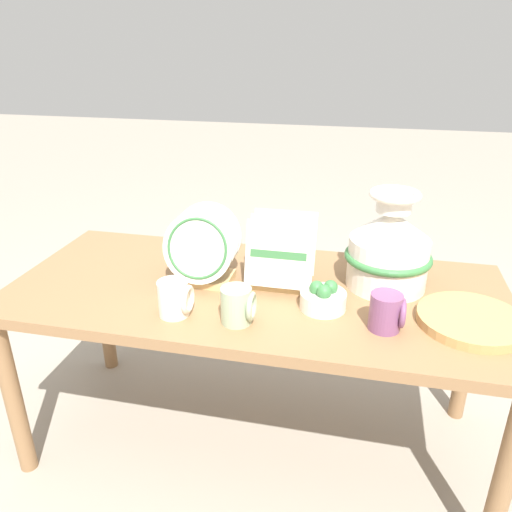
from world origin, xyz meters
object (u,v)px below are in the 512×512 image
object	(u,v)px
mug_sage_glaze	(238,305)
fruit_bowl	(323,298)
dish_rack_round_plates	(202,251)
mug_cream_glaze	(175,298)
ceramic_vase	(389,247)
wicker_charger_stack	(471,320)
mug_plum_glaze	(387,312)
dish_rack_square_plates	(281,260)

from	to	relation	value
mug_sage_glaze	fruit_bowl	world-z (taller)	mug_sage_glaze
fruit_bowl	dish_rack_round_plates	bearing A→B (deg)	167.41
mug_cream_glaze	fruit_bowl	size ratio (longest dim) A/B	0.77
ceramic_vase	mug_sage_glaze	size ratio (longest dim) A/B	3.00
ceramic_vase	wicker_charger_stack	distance (m)	0.32
mug_sage_glaze	mug_plum_glaze	xyz separation A→B (m)	(0.40, 0.05, 0.00)
dish_rack_square_plates	mug_plum_glaze	bearing A→B (deg)	-31.79
mug_sage_glaze	mug_cream_glaze	size ratio (longest dim) A/B	1.00
ceramic_vase	dish_rack_square_plates	distance (m)	0.34
dish_rack_square_plates	fruit_bowl	world-z (taller)	dish_rack_square_plates
ceramic_vase	mug_cream_glaze	bearing A→B (deg)	-151.41
dish_rack_square_plates	fruit_bowl	distance (m)	0.20
mug_sage_glaze	fruit_bowl	xyz separation A→B (m)	(0.22, 0.13, -0.02)
dish_rack_square_plates	mug_sage_glaze	size ratio (longest dim) A/B	2.15
fruit_bowl	mug_cream_glaze	bearing A→B (deg)	-162.38
dish_rack_round_plates	ceramic_vase	bearing A→B (deg)	10.11
wicker_charger_stack	mug_cream_glaze	xyz separation A→B (m)	(-0.82, -0.13, 0.04)
ceramic_vase	wicker_charger_stack	xyz separation A→B (m)	(0.23, -0.19, -0.12)
mug_sage_glaze	mug_cream_glaze	world-z (taller)	same
dish_rack_round_plates	wicker_charger_stack	world-z (taller)	dish_rack_round_plates
wicker_charger_stack	dish_rack_square_plates	bearing A→B (deg)	167.04
mug_sage_glaze	dish_rack_square_plates	bearing A→B (deg)	73.70
ceramic_vase	fruit_bowl	xyz separation A→B (m)	(-0.18, -0.19, -0.10)
mug_sage_glaze	fruit_bowl	size ratio (longest dim) A/B	0.77
ceramic_vase	fruit_bowl	world-z (taller)	ceramic_vase
mug_cream_glaze	fruit_bowl	bearing A→B (deg)	17.62
dish_rack_round_plates	mug_sage_glaze	bearing A→B (deg)	-51.56
fruit_bowl	wicker_charger_stack	bearing A→B (deg)	-0.15
mug_cream_glaze	dish_rack_square_plates	bearing A→B (deg)	44.68
mug_cream_glaze	mug_plum_glaze	xyz separation A→B (m)	(0.58, 0.05, 0.00)
fruit_bowl	ceramic_vase	bearing A→B (deg)	46.63
mug_cream_glaze	mug_plum_glaze	size ratio (longest dim) A/B	1.00
wicker_charger_stack	mug_cream_glaze	bearing A→B (deg)	-171.09
dish_rack_round_plates	dish_rack_square_plates	world-z (taller)	dish_rack_round_plates
dish_rack_square_plates	fruit_bowl	size ratio (longest dim) A/B	1.66
dish_rack_round_plates	dish_rack_square_plates	size ratio (longest dim) A/B	1.09
dish_rack_round_plates	mug_sage_glaze	size ratio (longest dim) A/B	2.34
dish_rack_square_plates	mug_plum_glaze	size ratio (longest dim) A/B	2.15
mug_plum_glaze	ceramic_vase	bearing A→B (deg)	89.73
dish_rack_round_plates	mug_cream_glaze	distance (m)	0.22
mug_plum_glaze	fruit_bowl	distance (m)	0.19
dish_rack_square_plates	mug_plum_glaze	distance (m)	0.38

